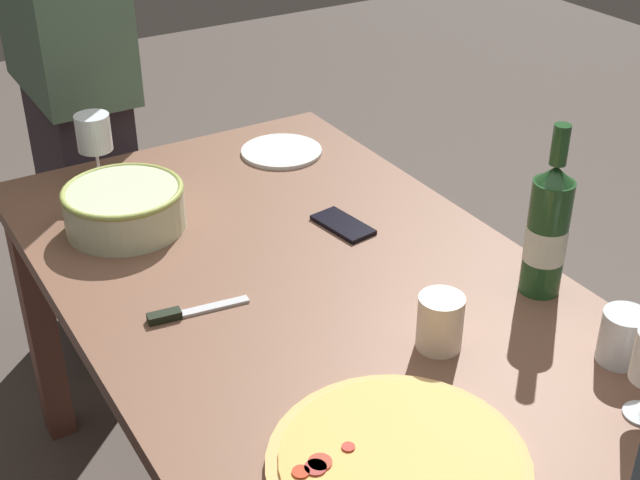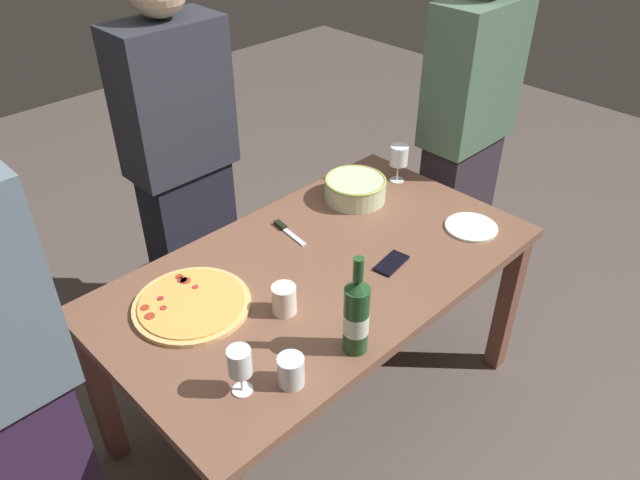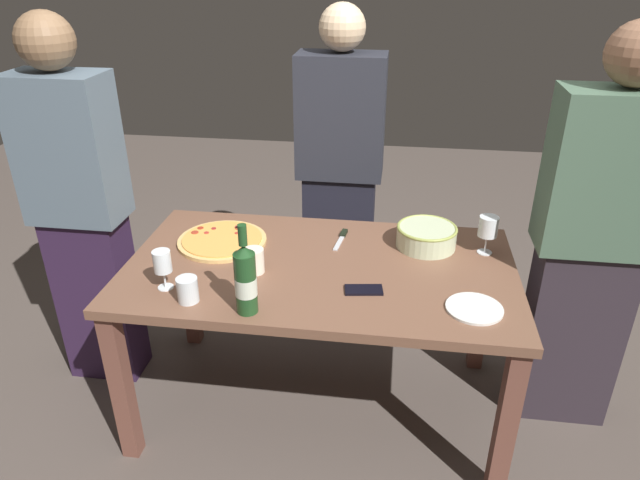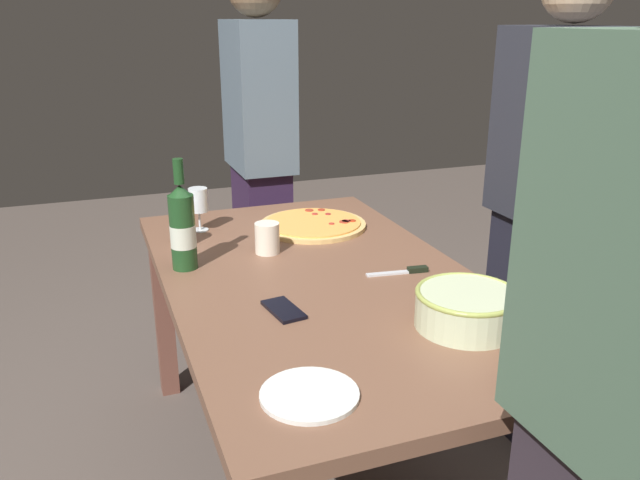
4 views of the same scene
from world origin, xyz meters
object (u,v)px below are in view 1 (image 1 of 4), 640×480
object	(u,v)px
cup_amber	(440,322)
pizza	(398,462)
person_guest_right	(72,80)
wine_bottle	(547,230)
dining_table	(320,331)
pizza_knife	(185,312)
cell_phone	(343,225)
cup_ceramic	(622,337)
wine_glass_near_pizza	(94,136)
side_plate	(281,151)
serving_bowl	(124,206)

from	to	relation	value
cup_amber	pizza	bearing A→B (deg)	131.33
cup_amber	person_guest_right	world-z (taller)	person_guest_right
wine_bottle	dining_table	bearing A→B (deg)	60.09
person_guest_right	pizza_knife	bearing A→B (deg)	-13.79
pizza	cell_phone	distance (m)	0.72
pizza	cup_ceramic	xyz separation A→B (m)	(0.01, -0.47, 0.04)
cup_ceramic	pizza_knife	bearing A→B (deg)	49.22
cup_ceramic	cell_phone	size ratio (longest dim) A/B	0.66
wine_glass_near_pizza	side_plate	size ratio (longest dim) A/B	0.82
wine_bottle	cup_ceramic	world-z (taller)	wine_bottle
pizza_knife	pizza	bearing A→B (deg)	-167.76
cup_ceramic	wine_bottle	bearing A→B (deg)	-8.45
pizza	wine_glass_near_pizza	distance (m)	1.15
serving_bowl	cup_ceramic	size ratio (longest dim) A/B	2.73
side_plate	cell_phone	size ratio (longest dim) A/B	1.44
cup_amber	cup_ceramic	bearing A→B (deg)	-128.19
pizza_knife	wine_bottle	bearing A→B (deg)	-113.79
pizza	wine_bottle	bearing A→B (deg)	-64.15
cup_amber	person_guest_right	size ratio (longest dim) A/B	0.06
dining_table	person_guest_right	size ratio (longest dim) A/B	0.94
pizza_knife	person_guest_right	xyz separation A→B (m)	(1.02, -0.12, 0.11)
dining_table	pizza	xyz separation A→B (m)	(-0.46, 0.14, 0.10)
wine_glass_near_pizza	person_guest_right	size ratio (longest dim) A/B	0.10
cup_amber	cup_ceramic	xyz separation A→B (m)	(-0.19, -0.24, -0.00)
pizza	side_plate	world-z (taller)	pizza
dining_table	wine_glass_near_pizza	bearing A→B (deg)	16.73
cup_amber	wine_glass_near_pizza	bearing A→B (deg)	17.53
dining_table	side_plate	distance (m)	0.65
cup_ceramic	pizza_knife	xyz separation A→B (m)	(0.51, 0.59, -0.04)
wine_bottle	cell_phone	world-z (taller)	wine_bottle
pizza	pizza_knife	world-z (taller)	pizza
cup_amber	cup_ceramic	size ratio (longest dim) A/B	1.06
dining_table	person_guest_right	bearing A→B (deg)	7.05
pizza	cell_phone	size ratio (longest dim) A/B	2.72
serving_bowl	side_plate	bearing A→B (deg)	-70.99
cell_phone	pizza	bearing A→B (deg)	55.77
person_guest_right	dining_table	bearing A→B (deg)	-0.00
dining_table	serving_bowl	bearing A→B (deg)	27.95
side_plate	cell_phone	xyz separation A→B (m)	(-0.40, 0.07, 0.00)
wine_bottle	wine_glass_near_pizza	size ratio (longest dim) A/B	2.04
wine_glass_near_pizza	side_plate	bearing A→B (deg)	-100.80
pizza	cup_amber	xyz separation A→B (m)	(0.20, -0.23, 0.04)
wine_bottle	pizza_knife	distance (m)	0.69
dining_table	pizza	world-z (taller)	pizza
cell_phone	pizza_knife	distance (m)	0.45
cup_ceramic	serving_bowl	bearing A→B (deg)	32.67
wine_glass_near_pizza	cup_ceramic	size ratio (longest dim) A/B	1.76
cell_phone	serving_bowl	bearing A→B (deg)	-39.11
wine_glass_near_pizza	cup_amber	bearing A→B (deg)	-162.47
pizza	wine_bottle	distance (m)	0.58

